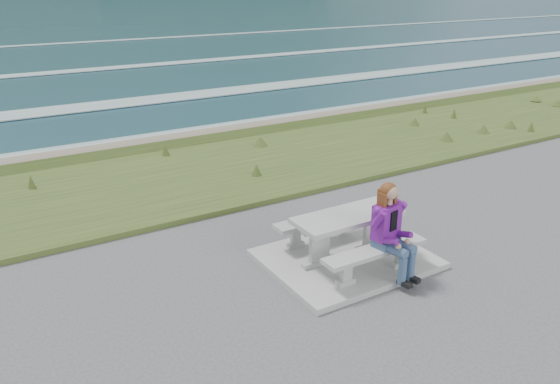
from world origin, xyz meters
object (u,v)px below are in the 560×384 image
at_px(picnic_table, 348,224).
at_px(seated_woman, 393,243).
at_px(bench_seaward, 322,222).
at_px(bench_landward, 375,255).

height_order(picnic_table, seated_woman, seated_woman).
bearing_deg(picnic_table, bench_seaward, 90.00).
bearing_deg(picnic_table, bench_landward, -90.00).
bearing_deg(bench_landward, bench_seaward, 90.00).
bearing_deg(bench_seaward, bench_landward, -90.00).
distance_m(bench_landward, seated_woman, 0.33).
xyz_separation_m(bench_landward, seated_woman, (0.23, -0.14, 0.19)).
distance_m(picnic_table, bench_seaward, 0.74).
distance_m(bench_seaward, seated_woman, 1.57).
xyz_separation_m(picnic_table, bench_seaward, (0.00, 0.70, -0.23)).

